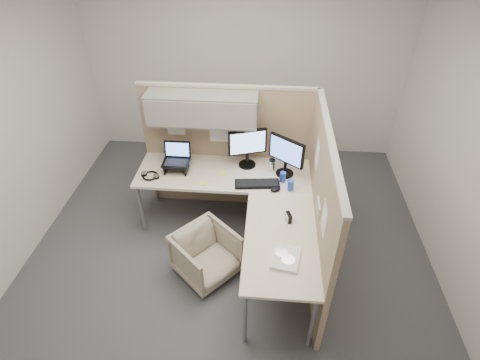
# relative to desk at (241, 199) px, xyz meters

# --- Properties ---
(ground) EXTENTS (4.50, 4.50, 0.00)m
(ground) POSITION_rel_desk_xyz_m (-0.12, -0.13, -0.69)
(ground) COLOR #414247
(ground) RESTS_ON ground
(partition_back) EXTENTS (2.00, 0.36, 1.63)m
(partition_back) POSITION_rel_desk_xyz_m (-0.34, 0.70, 0.41)
(partition_back) COLOR #9E8567
(partition_back) RESTS_ON ground
(partition_right) EXTENTS (0.07, 2.03, 1.63)m
(partition_right) POSITION_rel_desk_xyz_m (0.78, -0.19, 0.13)
(partition_right) COLOR #9E8567
(partition_right) RESTS_ON ground
(desk) EXTENTS (2.00, 1.98, 0.73)m
(desk) POSITION_rel_desk_xyz_m (0.00, 0.00, 0.00)
(desk) COLOR beige
(desk) RESTS_ON ground
(office_chair) EXTENTS (0.78, 0.78, 0.59)m
(office_chair) POSITION_rel_desk_xyz_m (-0.33, -0.43, -0.39)
(office_chair) COLOR #BAB194
(office_chair) RESTS_ON ground
(monitor_left) EXTENTS (0.43, 0.20, 0.47)m
(monitor_left) POSITION_rel_desk_xyz_m (0.02, 0.57, 0.32)
(monitor_left) COLOR black
(monitor_left) RESTS_ON desk
(monitor_right) EXTENTS (0.37, 0.29, 0.47)m
(monitor_right) POSITION_rel_desk_xyz_m (0.46, 0.43, 0.32)
(monitor_right) COLOR black
(monitor_right) RESTS_ON desk
(laptop_station) EXTENTS (0.30, 0.26, 0.31)m
(laptop_station) POSITION_rel_desk_xyz_m (-0.77, 0.42, 0.16)
(laptop_station) COLOR black
(laptop_station) RESTS_ON desk
(keyboard) EXTENTS (0.50, 0.22, 0.02)m
(keyboard) POSITION_rel_desk_xyz_m (0.16, 0.21, 0.05)
(keyboard) COLOR black
(keyboard) RESTS_ON desk
(mouse) EXTENTS (0.13, 0.11, 0.04)m
(mouse) POSITION_rel_desk_xyz_m (0.36, 0.12, 0.06)
(mouse) COLOR black
(mouse) RESTS_ON desk
(travel_mug) EXTENTS (0.07, 0.07, 0.15)m
(travel_mug) POSITION_rel_desk_xyz_m (0.31, 0.49, 0.12)
(travel_mug) COLOR silver
(travel_mug) RESTS_ON desk
(soda_can_green) EXTENTS (0.07, 0.07, 0.12)m
(soda_can_green) POSITION_rel_desk_xyz_m (0.52, 0.15, 0.10)
(soda_can_green) COLOR #1E3FA5
(soda_can_green) RESTS_ON desk
(soda_can_silver) EXTENTS (0.07, 0.07, 0.12)m
(soda_can_silver) POSITION_rel_desk_xyz_m (0.43, 0.30, 0.10)
(soda_can_silver) COLOR #1E3FA5
(soda_can_silver) RESTS_ON desk
(sticky_note_a) EXTENTS (0.08, 0.08, 0.01)m
(sticky_note_a) POSITION_rel_desk_xyz_m (-0.43, 0.18, 0.05)
(sticky_note_a) COLOR #E1EE3E
(sticky_note_a) RESTS_ON desk
(sticky_note_d) EXTENTS (0.08, 0.08, 0.01)m
(sticky_note_d) POSITION_rel_desk_xyz_m (-0.25, 0.39, 0.05)
(sticky_note_d) COLOR #E1EE3E
(sticky_note_d) RESTS_ON desk
(headphones) EXTENTS (0.22, 0.22, 0.03)m
(headphones) POSITION_rel_desk_xyz_m (-1.05, 0.26, 0.06)
(headphones) COLOR black
(headphones) RESTS_ON desk
(paper_stack) EXTENTS (0.28, 0.33, 0.03)m
(paper_stack) POSITION_rel_desk_xyz_m (0.45, -0.82, 0.06)
(paper_stack) COLOR white
(paper_stack) RESTS_ON desk
(desk_clock) EXTENTS (0.06, 0.10, 0.09)m
(desk_clock) POSITION_rel_desk_xyz_m (0.48, -0.33, 0.09)
(desk_clock) COLOR black
(desk_clock) RESTS_ON desk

